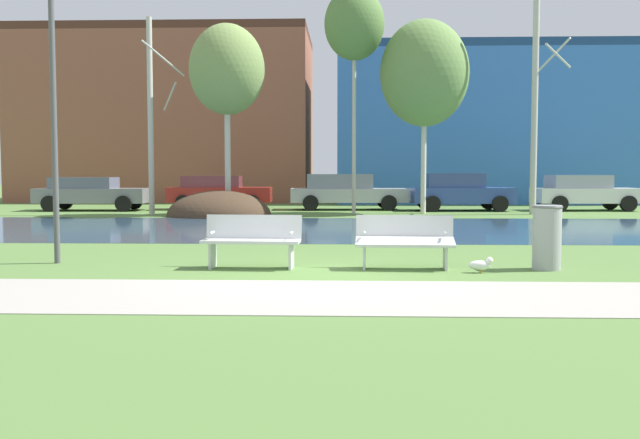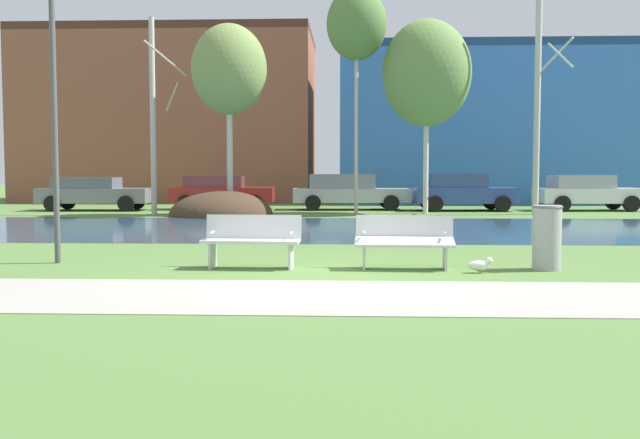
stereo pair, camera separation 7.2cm
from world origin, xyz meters
name	(u,v)px [view 2 (the right image)]	position (x,y,z in m)	size (l,w,h in m)	color
ground_plane	(337,226)	(0.00, 10.00, 0.00)	(120.00, 120.00, 0.00)	#517538
paved_path_strip	(321,296)	(0.00, -1.78, 0.01)	(60.00, 2.52, 0.01)	#9E998E
river_band	(337,228)	(0.00, 9.10, 0.00)	(80.00, 8.73, 0.01)	#33516B
soil_mound	(221,216)	(-4.25, 14.57, 0.00)	(3.74, 3.37, 1.83)	#423021
bench_left	(252,240)	(-1.25, 0.87, 0.47)	(1.62, 0.64, 0.87)	silver
bench_right	(404,240)	(1.26, 0.87, 0.47)	(1.62, 0.64, 0.87)	silver
trash_bin	(547,236)	(3.56, 0.85, 0.54)	(0.48, 0.48, 1.05)	#999B9E
seagull	(481,265)	(2.42, 0.43, 0.13)	(0.42, 0.15, 0.25)	white
streetlamp	(52,30)	(-4.72, 1.36, 4.00)	(0.32, 0.32, 6.10)	#4C4C51
birch_far_left	(154,114)	(-6.83, 15.21, 3.68)	(1.43, 2.29, 7.19)	#BCB7A8
birch_left	(229,70)	(-4.01, 15.07, 5.25)	(2.72, 2.72, 6.90)	beige
birch_center_left	(357,25)	(0.59, 16.18, 7.04)	(2.24, 2.24, 9.07)	#BCB7A8
birch_center	(427,73)	(3.22, 16.26, 5.25)	(3.31, 3.31, 7.25)	beige
birch_center_right	(538,87)	(7.27, 15.94, 4.68)	(1.39, 2.48, 9.24)	#BCB7A8
parked_van_nearest_grey	(94,193)	(-10.10, 17.89, 0.73)	(4.50, 2.14, 1.36)	slate
parked_sedan_second_red	(221,192)	(-5.06, 18.91, 0.75)	(4.33, 2.12, 1.41)	maroon
parked_hatch_third_silver	(348,191)	(0.28, 18.90, 0.78)	(4.88, 2.16, 1.48)	#B2B5BC
parked_wagon_fourth_blue	(462,191)	(4.89, 18.35, 0.79)	(4.13, 2.26, 1.52)	#2D4793
parked_suv_fifth_white	(587,192)	(9.97, 18.59, 0.76)	(4.22, 2.11, 1.44)	silver
building_brick_low	(173,118)	(-9.36, 28.16, 4.52)	(15.30, 7.46, 9.03)	brown
building_blue_store	(499,126)	(8.09, 26.83, 3.94)	(16.44, 6.95, 7.89)	#3870C6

